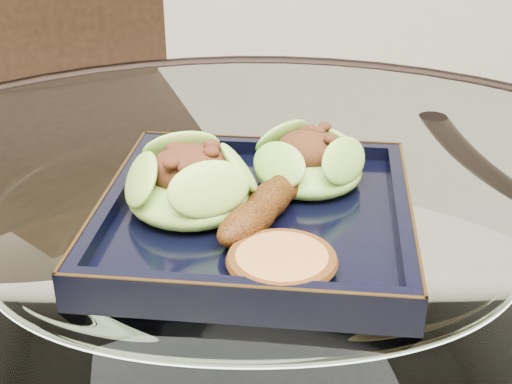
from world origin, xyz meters
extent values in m
cylinder|color=white|center=(0.00, 0.00, 0.76)|extent=(1.10, 1.10, 0.01)
torus|color=black|center=(0.00, 0.00, 0.76)|extent=(1.13, 1.13, 0.02)
cylinder|color=black|center=(0.28, 0.28, 0.38)|extent=(0.04, 0.04, 0.75)
cube|color=black|center=(-0.18, 0.45, 0.46)|extent=(0.48, 0.48, 0.04)
cube|color=black|center=(-0.22, 0.63, 0.72)|extent=(0.39, 0.11, 0.45)
cylinder|color=black|center=(-0.05, 0.66, 0.22)|extent=(0.03, 0.03, 0.44)
cube|color=black|center=(0.01, 0.04, 0.77)|extent=(0.34, 0.34, 0.02)
ellipsoid|color=#78AC32|center=(-0.05, 0.06, 0.80)|extent=(0.14, 0.14, 0.04)
ellipsoid|color=olive|center=(0.07, 0.09, 0.80)|extent=(0.12, 0.12, 0.04)
ellipsoid|color=#592A09|center=(0.02, 0.03, 0.80)|extent=(0.12, 0.14, 0.03)
cylinder|color=#A66937|center=(0.01, -0.06, 0.79)|extent=(0.09, 0.09, 0.01)
camera|label=1|loc=(-0.09, -0.50, 1.09)|focal=50.00mm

